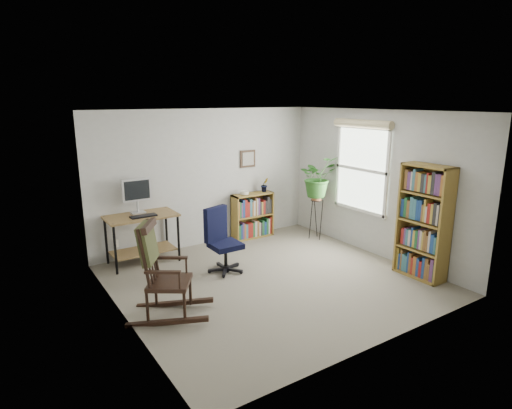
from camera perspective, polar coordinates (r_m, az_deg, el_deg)
floor at (r=6.31m, az=2.02°, el=-10.04°), size 4.20×4.00×0.00m
ceiling at (r=5.77m, az=2.23°, el=12.31°), size 4.20×4.00×0.00m
wall_back at (r=7.61m, az=-6.63°, el=3.54°), size 4.20×0.00×2.40m
wall_front at (r=4.51m, az=17.01°, el=-4.33°), size 4.20×0.00×2.40m
wall_left at (r=5.05m, az=-17.75°, el=-2.42°), size 0.00×4.00×2.40m
wall_right at (r=7.32m, az=15.69°, el=2.69°), size 0.00×4.00×2.40m
window at (r=7.45m, az=13.86°, el=4.56°), size 0.12×1.20×1.50m
desk at (r=7.06m, az=-14.88°, el=-4.45°), size 1.09×0.60×0.79m
monitor at (r=7.01m, az=-15.59°, el=1.10°), size 0.46×0.16×0.56m
keyboard at (r=6.83m, az=-14.77°, el=-1.49°), size 0.40×0.15×0.02m
office_chair at (r=6.44m, az=-4.10°, el=-4.77°), size 0.68×0.68×1.00m
rocking_chair at (r=5.22m, az=-11.53°, el=-8.49°), size 1.20×1.09×1.20m
low_bookshelf at (r=8.04m, az=-0.46°, el=-1.47°), size 0.80×0.27×0.85m
tall_bookshelf at (r=6.61m, az=21.45°, el=-2.21°), size 0.31×0.73×1.67m
plant_stand at (r=8.04m, az=8.00°, el=-1.54°), size 0.31×0.31×0.87m
spider_plant at (r=7.82m, az=8.27°, el=6.26°), size 1.69×1.88×1.46m
potted_plant_small at (r=8.09m, az=1.16°, el=2.10°), size 0.13×0.24×0.11m
framed_picture at (r=7.95m, az=-1.07°, el=6.11°), size 0.32×0.04×0.32m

